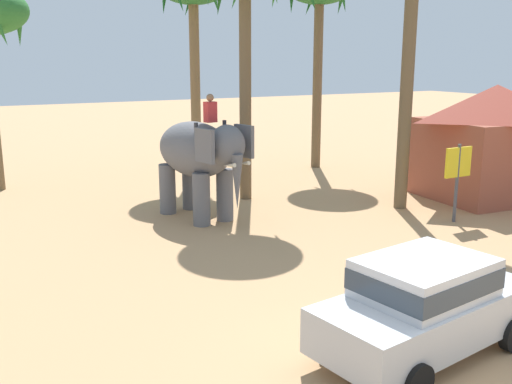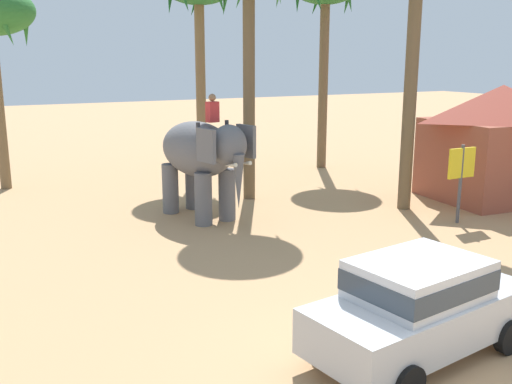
% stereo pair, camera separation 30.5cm
% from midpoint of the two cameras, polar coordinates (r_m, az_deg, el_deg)
% --- Properties ---
extents(ground_plane, '(120.00, 120.00, 0.00)m').
position_cam_midpoint_polar(ground_plane, '(10.14, 15.17, -16.42)').
color(ground_plane, tan).
extents(car_sedan_foreground, '(4.30, 2.30, 1.70)m').
position_cam_midpoint_polar(car_sedan_foreground, '(10.23, 15.41, -10.37)').
color(car_sedan_foreground, '#B7BABF').
rests_on(car_sedan_foreground, ground).
extents(elephant_with_mahout, '(2.29, 4.01, 3.88)m').
position_cam_midpoint_polar(elephant_with_mahout, '(17.96, -6.06, 3.59)').
color(elephant_with_mahout, slate).
rests_on(elephant_with_mahout, ground).
extents(roadside_hut, '(5.36, 4.64, 4.00)m').
position_cam_midpoint_polar(roadside_hut, '(22.28, 21.81, 4.91)').
color(roadside_hut, '#994C38').
rests_on(roadside_hut, ground).
extents(signboard_yellow, '(1.00, 0.10, 2.40)m').
position_cam_midpoint_polar(signboard_yellow, '(18.48, 18.70, 2.28)').
color(signboard_yellow, '#4C4C51').
rests_on(signboard_yellow, ground).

